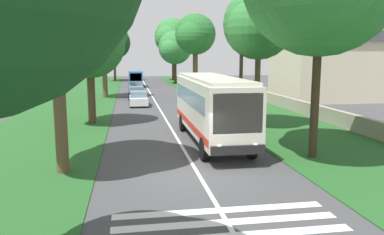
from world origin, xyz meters
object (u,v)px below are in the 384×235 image
Objects in this scene: roadside_tree_right_0 at (194,36)px; roadside_tree_right_1 at (172,38)px; roadside_tree_right_3 at (256,26)px; roadside_building at (324,66)px; trailing_car_1 at (136,93)px; roadside_tree_right_4 at (174,48)px; trailing_car_2 at (137,88)px; roadside_tree_left_3 at (113,44)px; roadside_tree_left_4 at (102,33)px; coach_bus at (211,105)px; trailing_minibus_0 at (135,77)px; trailing_car_0 at (139,99)px; roadside_tree_left_2 at (87,45)px; utility_pole at (241,60)px.

roadside_tree_right_0 is 0.79× the size of roadside_tree_right_1.
roadside_building is at bearing -40.80° from roadside_tree_right_3.
trailing_car_1 is 21.30m from roadside_tree_right_3.
roadside_tree_right_3 is 1.02× the size of roadside_tree_right_4.
trailing_car_2 is at bearing -1.36° from trailing_car_1.
roadside_tree_right_4 is (-9.20, -10.85, -1.02)m from roadside_tree_left_3.
roadside_tree_right_0 is (-7.07, -6.62, 6.49)m from trailing_car_2.
roadside_tree_right_3 is at bearing -179.32° from roadside_tree_right_4.
roadside_tree_left_3 is 31.03m from roadside_tree_left_4.
roadside_tree_right_3 is at bearing -43.60° from coach_bus.
roadside_tree_right_0 is 19.84m from roadside_tree_right_3.
roadside_tree_left_4 reaches higher than trailing_minibus_0.
trailing_minibus_0 is (23.66, -0.16, 0.88)m from trailing_car_0.
trailing_car_2 is 0.42× the size of roadside_tree_left_4.
trailing_car_1 is 25.64m from roadside_tree_right_4.
roadside_tree_left_3 reaches higher than roadside_tree_left_2.
roadside_tree_right_0 is at bearing 71.79° from roadside_building.
coach_bus is 1.08× the size of roadside_tree_left_4.
trailing_minibus_0 is 37.78m from roadside_tree_right_3.
coach_bus is at bearing -167.97° from trailing_car_0.
coach_bus is at bearing -175.11° from trailing_minibus_0.
trailing_car_2 is 0.49× the size of utility_pole.
trailing_car_0 is at bearing -154.89° from roadside_tree_left_4.
roadside_tree_left_2 is at bearing 173.36° from trailing_minibus_0.
trailing_car_0 is 15.14m from utility_pole.
coach_bus is 40.96m from trailing_minibus_0.
trailing_car_1 is 0.44× the size of roadside_tree_right_0.
roadside_tree_right_1 is at bearing -1.89° from roadside_tree_right_0.
roadside_tree_right_3 reaches higher than trailing_car_0.
trailing_car_0 is 1.00× the size of trailing_car_2.
trailing_car_0 is at bearing 26.77° from utility_pole.
roadside_tree_left_3 is 1.14× the size of roadside_tree_right_4.
roadside_tree_left_2 is (-23.87, 3.85, 4.99)m from trailing_car_2.
roadside_tree_left_2 reaches higher than trailing_minibus_0.
roadside_tree_right_4 is at bearing -48.12° from trailing_minibus_0.
roadside_tree_right_1 is 1.19× the size of roadside_building.
trailing_car_2 is 28.22m from roadside_tree_right_1.
roadside_tree_left_3 reaches higher than roadside_tree_left_4.
trailing_car_1 is at bearing 0.90° from trailing_car_0.
roadside_tree_right_4 is (39.85, -10.85, 0.49)m from roadside_tree_left_2.
roadside_tree_left_2 is at bearing 45.94° from coach_bus.
trailing_car_2 is at bearing 156.37° from roadside_tree_right_4.
trailing_car_2 is 27.99m from utility_pole.
coach_bus is 25.86m from roadside_building.
roadside_tree_right_1 is at bearing -13.05° from roadside_tree_left_2.
trailing_minibus_0 is 34.11m from roadside_tree_left_2.
roadside_building is (19.36, -17.08, 1.62)m from coach_bus.
coach_bus is 1.06× the size of roadside_tree_left_3.
roadside_tree_left_4 is (8.05, 3.77, 6.75)m from trailing_car_0.
utility_pole is (-19.88, 0.13, -2.58)m from roadside_tree_right_0.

